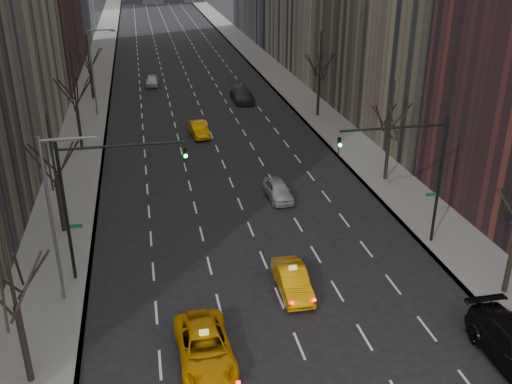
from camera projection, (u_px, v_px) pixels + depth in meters
sidewalk_left at (99, 68)px, 83.59m from camera, size 4.50×320.00×0.15m
sidewalk_right at (262, 61)px, 88.05m from camera, size 4.50×320.00×0.15m
tree_lw_a at (16, 308)px, 23.07m from camera, size 3.36×3.50×8.28m
tree_lw_b at (56, 180)px, 35.65m from camera, size 3.36×3.50×7.82m
tree_lw_c at (77, 107)px, 49.83m from camera, size 3.36×3.50×8.74m
tree_lw_d at (90, 69)px, 66.11m from camera, size 3.36×3.50×7.36m
tree_rw_b at (389, 136)px, 43.60m from camera, size 3.36×3.50×7.82m
tree_rw_c at (319, 79)px, 59.56m from camera, size 3.36×3.50×8.74m
traffic_mast_left at (96, 188)px, 30.09m from camera, size 6.69×0.39×8.00m
traffic_mast_right at (416, 163)px, 33.41m from camera, size 6.69×0.39×8.00m
streetlight_near at (57, 205)px, 27.93m from camera, size 2.83×0.22×9.00m
streetlight_far at (95, 63)px, 59.22m from camera, size 2.83×0.22×9.00m
taxi_suv at (205, 347)px, 25.64m from camera, size 2.59×5.31×1.45m
taxi_sedan at (293, 281)px, 30.68m from camera, size 1.54×4.28×1.40m
silver_sedan_ahead at (278, 190)px, 41.69m from camera, size 1.77×3.98×1.33m
far_taxi at (199, 129)px, 54.91m from camera, size 1.92×4.32×1.38m
far_suv_grey at (242, 94)px, 66.62m from camera, size 2.31×5.64×1.63m
far_car_white at (152, 81)px, 73.45m from camera, size 1.92×4.10×1.36m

